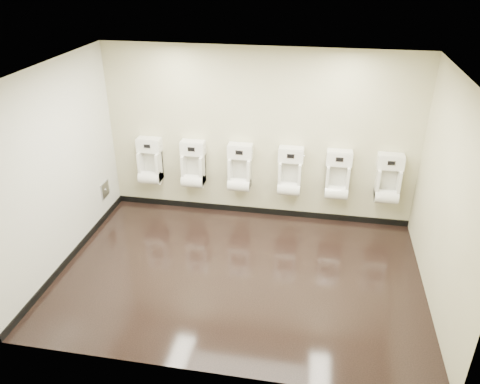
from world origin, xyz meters
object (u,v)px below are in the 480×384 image
object	(u,v)px
urinal_3	(290,175)
urinal_4	(337,178)
urinal_1	(193,167)
urinal_5	(388,182)
urinal_2	(240,171)
access_panel	(105,190)
urinal_0	(150,164)

from	to	relation	value
urinal_3	urinal_4	size ratio (longest dim) A/B	1.00
urinal_1	urinal_5	size ratio (longest dim) A/B	1.00
urinal_4	urinal_5	xyz separation A→B (m)	(0.77, 0.00, 0.00)
urinal_3	urinal_5	xyz separation A→B (m)	(1.52, 0.00, 0.00)
urinal_1	urinal_2	xyz separation A→B (m)	(0.78, 0.00, 0.00)
access_panel	urinal_0	xyz separation A→B (m)	(0.67, 0.41, 0.33)
urinal_1	urinal_4	world-z (taller)	same
urinal_0	urinal_4	world-z (taller)	same
access_panel	urinal_4	bearing A→B (deg)	6.27
access_panel	urinal_0	distance (m)	0.85
urinal_3	urinal_5	distance (m)	1.52
urinal_2	urinal_5	world-z (taller)	same
access_panel	urinal_4	world-z (taller)	urinal_4
urinal_3	urinal_1	bearing A→B (deg)	180.00
urinal_2	urinal_3	world-z (taller)	same
urinal_0	urinal_1	distance (m)	0.75
urinal_3	urinal_4	world-z (taller)	same
urinal_1	urinal_3	distance (m)	1.60
urinal_1	urinal_3	xyz separation A→B (m)	(1.60, 0.00, 0.00)
urinal_1	urinal_5	bearing A→B (deg)	0.00
urinal_0	urinal_3	distance (m)	2.35
urinal_4	urinal_0	bearing A→B (deg)	180.00
urinal_4	access_panel	bearing A→B (deg)	-173.73
urinal_1	urinal_0	bearing A→B (deg)	180.00
urinal_0	urinal_5	bearing A→B (deg)	0.00
urinal_2	urinal_4	bearing A→B (deg)	0.00
urinal_2	urinal_5	size ratio (longest dim) A/B	1.00
urinal_5	urinal_1	bearing A→B (deg)	180.00
urinal_0	urinal_2	world-z (taller)	same
urinal_0	access_panel	bearing A→B (deg)	-148.15
urinal_5	access_panel	bearing A→B (deg)	-174.79
urinal_0	urinal_3	size ratio (longest dim) A/B	1.00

